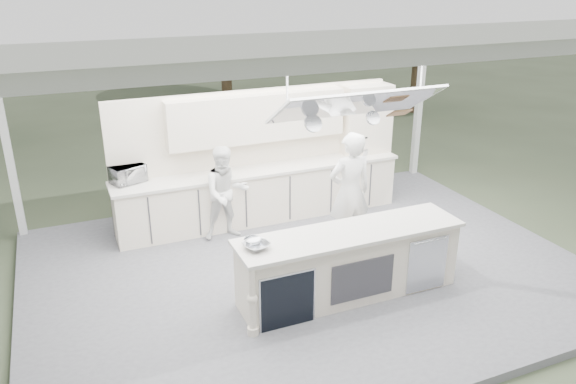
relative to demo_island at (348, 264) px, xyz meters
name	(u,v)px	position (x,y,z in m)	size (l,w,h in m)	color
ground	(307,274)	(-0.18, 0.91, -0.60)	(90.00, 90.00, 0.00)	#4A553A
stage_deck	(307,270)	(-0.18, 0.91, -0.54)	(8.00, 6.00, 0.12)	slate
tent	(311,15)	(-0.18, 0.90, 3.11)	(8.20, 6.20, 3.86)	white
demo_island	(348,264)	(0.00, 0.00, 0.00)	(3.10, 0.79, 0.95)	#F0E0CC
back_counter	(262,193)	(-0.18, 2.81, 0.00)	(5.08, 0.72, 0.95)	#F0E0CC
back_wall_unit	(280,134)	(0.27, 3.03, 0.98)	(5.05, 0.48, 2.25)	#F0E0CC
tree_cluster	(154,7)	(-0.34, 10.68, 2.69)	(19.55, 9.40, 5.85)	#4D3926
head_chef	(350,192)	(0.67, 1.22, 0.48)	(0.69, 0.46, 1.90)	white
sous_chef	(226,193)	(-0.96, 2.35, 0.30)	(0.75, 0.59, 1.55)	white
toaster_oven	(128,174)	(-2.38, 2.99, 0.62)	(0.52, 0.35, 0.29)	silver
bowl_large	(257,246)	(-1.28, 0.03, 0.51)	(0.32, 0.32, 0.08)	silver
bowl_small	(252,241)	(-1.28, 0.18, 0.51)	(0.21, 0.21, 0.07)	silver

